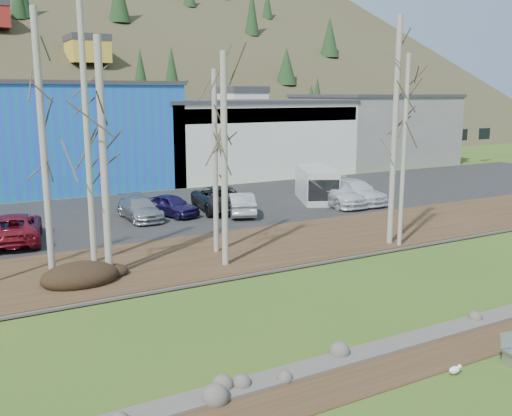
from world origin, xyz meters
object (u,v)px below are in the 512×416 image
car_3 (140,209)px  car_6 (218,198)px  seagull (455,370)px  van_white (317,185)px  car_4 (172,205)px  car_7 (335,193)px  car_8 (355,191)px  car_5 (240,204)px  car_2 (15,228)px

car_3 → car_6: size_ratio=0.77×
seagull → van_white: 24.45m
car_3 → car_4: bearing=0.3°
car_3 → car_7: (12.65, -1.99, 0.13)m
car_8 → van_white: size_ratio=0.95×
seagull → car_5: 20.87m
car_5 → car_7: car_7 is taller
car_8 → car_5: bearing=179.5°
car_2 → car_8: 21.33m
car_3 → car_7: 12.81m
seagull → car_5: size_ratio=0.10×
car_8 → car_4: bearing=172.1°
car_4 → car_6: size_ratio=0.67×
car_6 → car_8: size_ratio=1.08×
seagull → car_5: car_5 is taller
seagull → car_6: car_6 is taller
car_2 → seagull: bearing=122.7°
car_4 → van_white: van_white is taller
car_5 → van_white: 6.82m
seagull → car_6: size_ratio=0.07×
van_white → car_6: bearing=-159.8°
car_4 → car_7: bearing=-30.7°
car_3 → car_2: bearing=-163.7°
car_4 → car_3: bearing=160.4°
car_6 → car_7: size_ratio=1.08×
car_3 → car_6: 5.21m
car_3 → car_7: size_ratio=0.83×
car_8 → van_white: van_white is taller
seagull → car_3: car_3 is taller
car_5 → car_8: 8.58m
car_3 → car_4: car_4 is taller
car_4 → car_6: car_6 is taller
seagull → car_2: size_ratio=0.08×
car_3 → car_5: 5.99m
car_3 → van_white: (12.39, -0.27, 0.48)m
car_5 → seagull: bearing=98.7°
car_2 → car_6: bearing=-159.4°
car_4 → car_6: (3.22, 0.23, 0.15)m
car_7 → van_white: van_white is taller
car_7 → car_8: same height
car_2 → car_8: size_ratio=0.99×
car_4 → car_7: size_ratio=0.72×
car_2 → car_3: car_2 is taller
seagull → car_2: (-8.47, 20.04, 0.70)m
car_5 → car_4: bearing=-4.1°
car_6 → seagull: bearing=90.1°
car_8 → car_6: bearing=167.6°
car_6 → car_7: bearing=172.9°
car_6 → car_7: (7.45, -2.24, -0.03)m
car_3 → car_6: car_6 is taller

